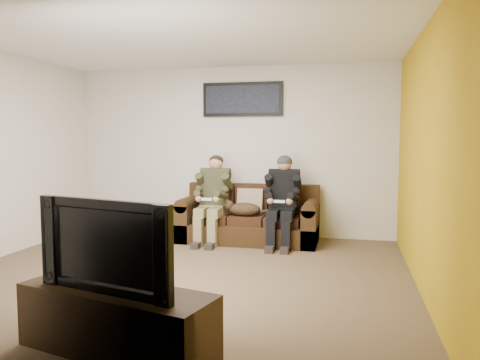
% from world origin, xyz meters
% --- Properties ---
extents(floor, '(5.00, 5.00, 0.00)m').
position_xyz_m(floor, '(0.00, 0.00, 0.00)').
color(floor, brown).
rests_on(floor, ground).
extents(ceiling, '(5.00, 5.00, 0.00)m').
position_xyz_m(ceiling, '(0.00, 0.00, 2.60)').
color(ceiling, silver).
rests_on(ceiling, ground).
extents(wall_back, '(5.00, 0.00, 5.00)m').
position_xyz_m(wall_back, '(0.00, 2.25, 1.30)').
color(wall_back, beige).
rests_on(wall_back, ground).
extents(wall_front, '(5.00, 0.00, 5.00)m').
position_xyz_m(wall_front, '(0.00, -2.25, 1.30)').
color(wall_front, beige).
rests_on(wall_front, ground).
extents(wall_right, '(0.00, 4.50, 4.50)m').
position_xyz_m(wall_right, '(2.50, 0.00, 1.30)').
color(wall_right, beige).
rests_on(wall_right, ground).
extents(accent_wall_right, '(0.00, 4.50, 4.50)m').
position_xyz_m(accent_wall_right, '(2.49, 0.00, 1.30)').
color(accent_wall_right, '#B99312').
rests_on(accent_wall_right, ground).
extents(sofa, '(1.99, 0.86, 0.82)m').
position_xyz_m(sofa, '(0.38, 1.82, 0.31)').
color(sofa, '#33200F').
rests_on(sofa, ground).
extents(throw_pillow, '(0.38, 0.18, 0.38)m').
position_xyz_m(throw_pillow, '(0.38, 1.86, 0.58)').
color(throw_pillow, tan).
rests_on(throw_pillow, sofa).
extents(throw_blanket, '(0.41, 0.20, 0.07)m').
position_xyz_m(throw_blanket, '(-0.23, 2.07, 0.82)').
color(throw_blanket, '#C6AE91').
rests_on(throw_blanket, sofa).
extents(person_left, '(0.51, 0.87, 1.25)m').
position_xyz_m(person_left, '(-0.13, 1.66, 0.70)').
color(person_left, '#897E56').
rests_on(person_left, sofa).
extents(person_right, '(0.51, 0.86, 1.26)m').
position_xyz_m(person_right, '(0.89, 1.66, 0.70)').
color(person_right, black).
rests_on(person_right, sofa).
extents(cat, '(0.66, 0.26, 0.24)m').
position_xyz_m(cat, '(0.33, 1.61, 0.50)').
color(cat, '#4A331D').
rests_on(cat, sofa).
extents(framed_poster, '(1.25, 0.05, 0.52)m').
position_xyz_m(framed_poster, '(0.18, 2.22, 2.10)').
color(framed_poster, black).
rests_on(framed_poster, wall_back).
extents(tv_stand, '(1.52, 0.80, 0.46)m').
position_xyz_m(tv_stand, '(0.23, -1.95, 0.23)').
color(tv_stand, black).
rests_on(tv_stand, ground).
extents(television, '(1.12, 0.41, 0.64)m').
position_xyz_m(television, '(0.23, -1.95, 0.78)').
color(television, black).
rests_on(television, tv_stand).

